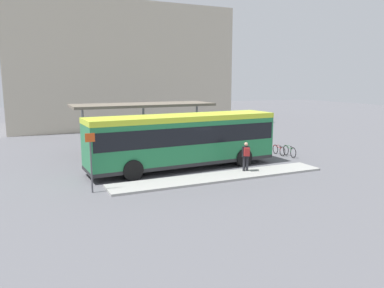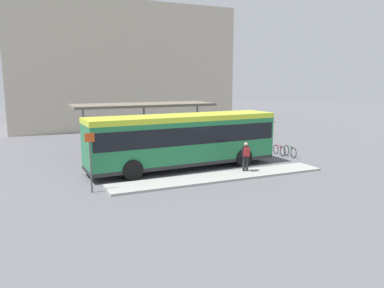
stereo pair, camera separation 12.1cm
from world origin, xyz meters
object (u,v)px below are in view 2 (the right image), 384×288
bicycle_red (279,150)px  platform_sign (91,160)px  pedestrian_waiting (246,155)px  potted_planter_near_shelter (145,148)px  bicycle_green (290,151)px  city_bus (183,138)px

bicycle_red → platform_sign: 14.01m
pedestrian_waiting → potted_planter_near_shelter: bearing=51.6°
potted_planter_near_shelter → bicycle_green: bearing=-19.5°
bicycle_green → pedestrian_waiting: bearing=126.3°
city_bus → platform_sign: bearing=-157.9°
bicycle_red → platform_sign: size_ratio=0.56×
pedestrian_waiting → potted_planter_near_shelter: pedestrian_waiting is taller
pedestrian_waiting → bicycle_green: bearing=-44.9°
city_bus → pedestrian_waiting: bearing=-45.1°
city_bus → potted_planter_near_shelter: size_ratio=8.29×
city_bus → bicycle_red: size_ratio=7.33×
bicycle_green → city_bus: bearing=100.5°
pedestrian_waiting → platform_sign: platform_sign is taller
potted_planter_near_shelter → pedestrian_waiting: bearing=-56.1°
bicycle_red → potted_planter_near_shelter: size_ratio=1.13×
bicycle_green → platform_sign: platform_sign is taller
city_bus → potted_planter_near_shelter: 3.93m
city_bus → bicycle_red: bearing=4.5°
bicycle_green → platform_sign: bearing=110.8°
potted_planter_near_shelter → platform_sign: size_ratio=0.49×
bicycle_red → platform_sign: (-13.47, -3.68, 1.22)m
pedestrian_waiting → bicycle_red: 6.09m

